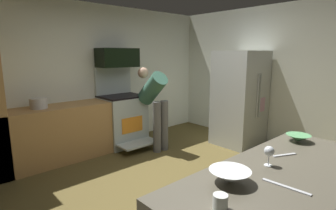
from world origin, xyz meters
The scene contains 15 objects.
ground_plane centered at (0.00, 0.00, -0.01)m, with size 5.20×4.80×0.02m, color brown.
wall_back centered at (0.00, 2.34, 1.30)m, with size 5.20×0.12×2.60m, color silver.
wall_right centered at (2.54, 0.00, 1.30)m, with size 0.12×4.80×2.60m, color silver.
lower_cabinet_run centered at (-0.90, 1.98, 0.45)m, with size 2.40×0.60×0.90m, color #AD7F48.
oven_range centered at (0.33, 1.97, 0.50)m, with size 0.76×1.00×1.47m.
microwave centered at (0.33, 2.06, 1.64)m, with size 0.74×0.38×0.35m, color black.
refrigerator centered at (2.03, 0.52, 0.88)m, with size 0.86×0.78×1.77m.
person_cook centered at (0.64, 1.37, 0.89)m, with size 0.31×0.69×1.47m.
mixing_bowl_large centered at (-0.96, -1.34, 0.94)m, with size 0.27×0.27×0.09m, color white.
mixing_bowl_small centered at (0.21, -1.30, 0.93)m, with size 0.22×0.22×0.07m, color #55985E.
wine_glass_mid centered at (-0.53, -1.38, 1.01)m, with size 0.07×0.07×0.15m.
mug_coffee centered at (-1.25, -1.49, 0.94)m, with size 0.08×0.08×0.09m, color silver.
knife_chef centered at (-0.24, -1.37, 0.90)m, with size 0.22×0.02×0.01m, color #B7BABF.
knife_paring centered at (-0.75, -1.61, 0.90)m, with size 0.30×0.02×0.01m, color #B7BABF.
stock_pot centered at (-1.13, 1.98, 0.98)m, with size 0.25×0.25×0.16m, color beige.
Camera 1 is at (-2.32, -2.25, 1.72)m, focal length 28.40 mm.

